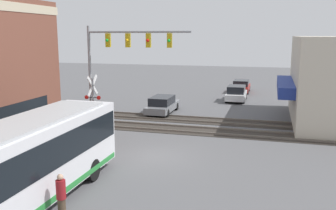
# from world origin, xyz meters

# --- Properties ---
(ground_plane) EXTENTS (120.00, 120.00, 0.00)m
(ground_plane) POSITION_xyz_m (0.00, 0.00, 0.00)
(ground_plane) COLOR #565659
(city_bus) EXTENTS (10.80, 2.59, 3.34)m
(city_bus) POSITION_xyz_m (-7.20, 2.80, 1.84)
(city_bus) COLOR silver
(city_bus) RESTS_ON ground
(traffic_signal_gantry) EXTENTS (0.42, 7.10, 7.07)m
(traffic_signal_gantry) POSITION_xyz_m (4.53, 3.77, 5.32)
(traffic_signal_gantry) COLOR gray
(traffic_signal_gantry) RESTS_ON ground
(crossing_signal) EXTENTS (1.41, 1.18, 3.81)m
(crossing_signal) POSITION_xyz_m (4.26, 5.73, 2.30)
(crossing_signal) COLOR gray
(crossing_signal) RESTS_ON ground
(rail_track_near) EXTENTS (2.60, 60.00, 0.15)m
(rail_track_near) POSITION_xyz_m (6.00, 0.00, 0.03)
(rail_track_near) COLOR #332D28
(rail_track_near) RESTS_ON ground
(rail_track_far) EXTENTS (2.60, 60.00, 0.15)m
(rail_track_far) POSITION_xyz_m (9.20, 0.00, 0.03)
(rail_track_far) COLOR #332D28
(rail_track_far) RESTS_ON ground
(parked_car_grey) EXTENTS (4.82, 1.82, 1.44)m
(parked_car_grey) POSITION_xyz_m (11.05, 2.80, 0.67)
(parked_car_grey) COLOR slate
(parked_car_grey) RESTS_ON ground
(parked_car_white) EXTENTS (4.31, 1.82, 1.54)m
(parked_car_white) POSITION_xyz_m (18.62, -2.60, 0.71)
(parked_car_white) COLOR silver
(parked_car_white) RESTS_ON ground
(parked_car_red) EXTENTS (4.47, 1.82, 1.44)m
(parked_car_red) POSITION_xyz_m (24.41, -2.60, 0.67)
(parked_car_red) COLOR #B21E19
(parked_car_red) RESTS_ON ground
(pedestrian_near_bus) EXTENTS (0.34, 0.34, 1.73)m
(pedestrian_near_bus) POSITION_xyz_m (-7.64, 1.00, 0.88)
(pedestrian_near_bus) COLOR #473828
(pedestrian_near_bus) RESTS_ON ground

